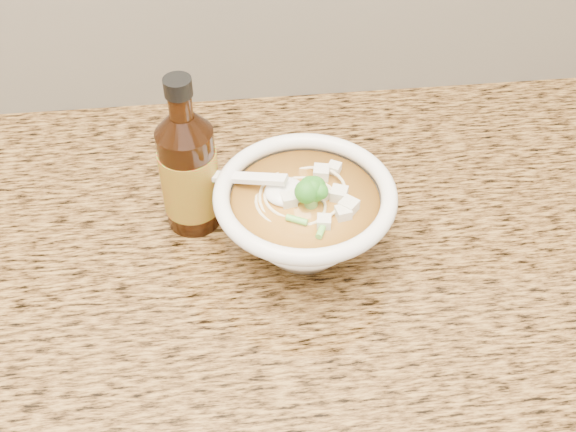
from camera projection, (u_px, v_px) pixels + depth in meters
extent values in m
cube|color=olive|center=(142.00, 263.00, 0.90)|extent=(4.00, 0.68, 0.04)
cylinder|color=white|center=(304.00, 244.00, 0.89)|extent=(0.09, 0.09, 0.01)
torus|color=white|center=(305.00, 195.00, 0.83)|extent=(0.21, 0.21, 0.02)
torus|color=beige|center=(324.00, 209.00, 0.83)|extent=(0.09, 0.09, 0.00)
torus|color=beige|center=(303.00, 202.00, 0.84)|extent=(0.15, 0.15, 0.00)
torus|color=beige|center=(316.00, 195.00, 0.85)|extent=(0.15, 0.15, 0.00)
torus|color=beige|center=(313.00, 200.00, 0.85)|extent=(0.07, 0.07, 0.00)
torus|color=beige|center=(302.00, 201.00, 0.85)|extent=(0.12, 0.12, 0.00)
torus|color=beige|center=(308.00, 210.00, 0.84)|extent=(0.14, 0.14, 0.00)
torus|color=beige|center=(295.00, 198.00, 0.86)|extent=(0.14, 0.14, 0.00)
cube|color=silver|center=(288.00, 215.00, 0.81)|extent=(0.02, 0.02, 0.02)
cube|color=silver|center=(287.00, 187.00, 0.85)|extent=(0.02, 0.02, 0.02)
cube|color=silver|center=(308.00, 184.00, 0.85)|extent=(0.02, 0.02, 0.02)
cube|color=silver|center=(359.00, 196.00, 0.84)|extent=(0.02, 0.02, 0.01)
cube|color=silver|center=(324.00, 176.00, 0.86)|extent=(0.02, 0.02, 0.02)
cube|color=silver|center=(298.00, 209.00, 0.82)|extent=(0.02, 0.02, 0.01)
cube|color=silver|center=(313.00, 231.00, 0.80)|extent=(0.02, 0.02, 0.02)
cube|color=silver|center=(322.00, 193.00, 0.84)|extent=(0.02, 0.02, 0.02)
ellipsoid|color=#196014|center=(311.00, 192.00, 0.82)|extent=(0.04, 0.04, 0.04)
cylinder|color=#6FCD4F|center=(265.00, 186.00, 0.85)|extent=(0.02, 0.02, 0.01)
cylinder|color=#6FCD4F|center=(332.00, 198.00, 0.83)|extent=(0.02, 0.02, 0.01)
cylinder|color=#6FCD4F|center=(274.00, 209.00, 0.82)|extent=(0.02, 0.02, 0.01)
cylinder|color=#6FCD4F|center=(273.00, 189.00, 0.84)|extent=(0.02, 0.02, 0.01)
ellipsoid|color=white|center=(285.00, 192.00, 0.84)|extent=(0.05, 0.05, 0.02)
cube|color=white|center=(240.00, 178.00, 0.85)|extent=(0.11, 0.06, 0.03)
cylinder|color=#331607|center=(190.00, 178.00, 0.88)|extent=(0.09, 0.09, 0.14)
cylinder|color=#331607|center=(180.00, 106.00, 0.80)|extent=(0.03, 0.03, 0.03)
cylinder|color=black|center=(178.00, 87.00, 0.79)|extent=(0.04, 0.04, 0.02)
cylinder|color=red|center=(190.00, 180.00, 0.88)|extent=(0.09, 0.09, 0.09)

